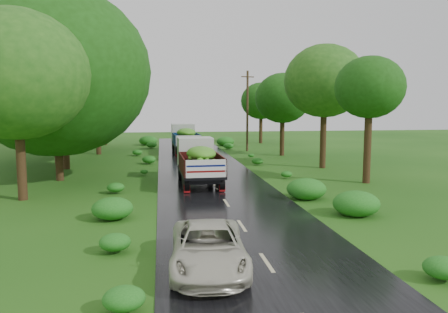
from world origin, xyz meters
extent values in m
plane|color=#1A4C10|center=(0.00, 0.00, 0.00)|extent=(120.00, 120.00, 0.00)
cube|color=black|center=(0.00, 5.00, 0.01)|extent=(6.50, 80.00, 0.02)
cube|color=#BFB78C|center=(0.00, -4.00, 0.02)|extent=(0.12, 1.60, 0.00)
cube|color=#BFB78C|center=(0.00, 0.00, 0.02)|extent=(0.12, 1.60, 0.00)
cube|color=#BFB78C|center=(0.00, 4.00, 0.02)|extent=(0.12, 1.60, 0.00)
cube|color=#BFB78C|center=(0.00, 8.00, 0.02)|extent=(0.12, 1.60, 0.00)
cube|color=#BFB78C|center=(0.00, 12.00, 0.02)|extent=(0.12, 1.60, 0.00)
cube|color=#BFB78C|center=(0.00, 16.00, 0.02)|extent=(0.12, 1.60, 0.00)
cube|color=#BFB78C|center=(0.00, 20.00, 0.02)|extent=(0.12, 1.60, 0.00)
cube|color=#BFB78C|center=(0.00, 24.00, 0.02)|extent=(0.12, 1.60, 0.00)
cube|color=#BFB78C|center=(0.00, 28.00, 0.02)|extent=(0.12, 1.60, 0.00)
cube|color=#BFB78C|center=(0.00, 32.00, 0.02)|extent=(0.12, 1.60, 0.00)
cube|color=#BFB78C|center=(0.00, 36.00, 0.02)|extent=(0.12, 1.60, 0.00)
cube|color=#BFB78C|center=(0.00, 40.00, 0.02)|extent=(0.12, 1.60, 0.00)
cube|color=black|center=(-0.85, 9.09, 0.63)|extent=(1.83, 5.52, 0.27)
cylinder|color=black|center=(-1.84, 11.06, 0.49)|extent=(0.30, 0.98, 0.97)
cylinder|color=black|center=(0.04, 11.11, 0.49)|extent=(0.30, 0.98, 0.97)
cylinder|color=black|center=(-1.76, 7.82, 0.49)|extent=(0.30, 0.98, 0.97)
cylinder|color=black|center=(0.13, 7.87, 0.49)|extent=(0.30, 0.98, 0.97)
cylinder|color=black|center=(-1.73, 6.83, 0.49)|extent=(0.30, 0.98, 0.97)
cylinder|color=black|center=(0.16, 6.88, 0.49)|extent=(0.30, 0.98, 0.97)
cube|color=maroon|center=(-1.72, 6.50, 0.27)|extent=(0.33, 0.05, 0.44)
cube|color=maroon|center=(0.17, 6.55, 0.27)|extent=(0.33, 0.05, 0.44)
cube|color=silver|center=(-0.91, 11.28, 1.69)|extent=(2.20, 1.91, 1.85)
cube|color=black|center=(-0.82, 8.07, 0.85)|extent=(2.35, 4.24, 0.16)
cube|color=#420B0D|center=(-1.90, 8.04, 1.39)|extent=(0.19, 4.18, 0.92)
cube|color=#420B0D|center=(0.26, 8.10, 1.39)|extent=(0.19, 4.18, 0.92)
cube|color=#420B0D|center=(-0.87, 10.12, 1.39)|extent=(2.24, 0.14, 0.92)
cube|color=silver|center=(-0.76, 6.02, 1.39)|extent=(2.24, 0.14, 0.92)
ellipsoid|color=#3A8818|center=(-0.82, 8.07, 1.97)|extent=(1.97, 3.56, 0.97)
cube|color=black|center=(-0.69, 26.27, 0.66)|extent=(1.99, 5.80, 0.28)
cylinder|color=black|center=(-1.77, 28.31, 0.51)|extent=(0.33, 1.03, 1.02)
cylinder|color=black|center=(0.21, 28.40, 0.51)|extent=(0.33, 1.03, 1.02)
cylinder|color=black|center=(-1.63, 24.93, 0.51)|extent=(0.33, 1.03, 1.02)
cylinder|color=black|center=(0.35, 25.01, 0.51)|extent=(0.33, 1.03, 1.02)
cylinder|color=black|center=(-1.58, 23.89, 0.51)|extent=(0.33, 1.03, 1.02)
cylinder|color=black|center=(0.39, 23.97, 0.51)|extent=(0.33, 1.03, 1.02)
cube|color=maroon|center=(-1.57, 23.54, 0.28)|extent=(0.35, 0.06, 0.46)
cube|color=maroon|center=(0.40, 23.63, 0.28)|extent=(0.35, 0.06, 0.46)
cube|color=silver|center=(-0.79, 28.56, 1.77)|extent=(2.32, 2.02, 1.93)
cube|color=black|center=(-0.65, 25.21, 0.89)|extent=(2.52, 4.47, 0.16)
cube|color=navy|center=(-1.78, 25.16, 1.45)|extent=(0.26, 4.37, 0.97)
cube|color=navy|center=(0.48, 25.25, 1.45)|extent=(0.26, 4.37, 0.97)
cube|color=navy|center=(-0.74, 27.35, 1.45)|extent=(2.34, 0.18, 0.97)
cube|color=silver|center=(-0.56, 23.06, 1.45)|extent=(2.34, 0.18, 0.97)
ellipsoid|color=#3A8818|center=(-0.65, 25.21, 2.06)|extent=(2.12, 3.75, 1.02)
imported|color=beige|center=(-1.76, -4.25, 0.65)|extent=(2.37, 4.64, 1.25)
cylinder|color=#382616|center=(5.61, 27.07, 4.02)|extent=(0.28, 0.28, 8.04)
cube|color=#382616|center=(5.61, 27.07, 7.44)|extent=(1.37, 0.54, 0.10)
cylinder|color=black|center=(-9.81, 6.20, 3.46)|extent=(0.45, 0.45, 6.92)
ellipsoid|color=#17460D|center=(-9.81, 6.20, 6.09)|extent=(3.73, 3.73, 3.36)
cylinder|color=black|center=(-9.27, 11.79, 3.78)|extent=(0.46, 0.46, 7.57)
ellipsoid|color=#17460D|center=(-9.27, 11.79, 6.66)|extent=(4.78, 4.78, 4.30)
cylinder|color=black|center=(-9.89, 16.83, 3.84)|extent=(0.46, 0.46, 7.67)
ellipsoid|color=#17460D|center=(-9.89, 16.83, 6.75)|extent=(4.01, 4.01, 3.61)
cylinder|color=black|center=(-11.18, 19.93, 4.46)|extent=(0.49, 0.49, 8.92)
ellipsoid|color=#17460D|center=(-11.18, 19.93, 7.85)|extent=(4.95, 4.95, 4.45)
cylinder|color=black|center=(-8.89, 26.32, 3.85)|extent=(0.46, 0.46, 7.70)
ellipsoid|color=#17460D|center=(-8.89, 26.32, 6.78)|extent=(3.64, 3.64, 3.27)
cylinder|color=black|center=(-10.90, 31.48, 4.46)|extent=(0.49, 0.49, 8.93)
ellipsoid|color=#17460D|center=(-10.90, 31.48, 7.86)|extent=(5.02, 5.02, 4.52)
cylinder|color=black|center=(-9.50, 36.27, 3.87)|extent=(0.47, 0.47, 7.74)
ellipsoid|color=#17460D|center=(-9.50, 36.27, 6.81)|extent=(3.68, 3.68, 3.31)
cylinder|color=black|center=(9.12, 8.19, 3.23)|extent=(0.44, 0.44, 6.46)
ellipsoid|color=#1F5515|center=(9.12, 8.19, 5.68)|extent=(2.85, 2.85, 2.57)
cylinder|color=black|center=(8.84, 14.63, 3.63)|extent=(0.45, 0.45, 7.26)
ellipsoid|color=#1F5515|center=(8.84, 14.63, 6.39)|extent=(3.44, 3.44, 3.09)
cylinder|color=black|center=(8.06, 22.87, 3.00)|extent=(0.42, 0.42, 6.01)
ellipsoid|color=#1F5515|center=(8.06, 22.87, 5.28)|extent=(3.19, 3.19, 2.87)
cylinder|color=black|center=(9.10, 36.04, 2.93)|extent=(0.42, 0.42, 5.86)
ellipsoid|color=#1F5515|center=(9.10, 36.04, 5.15)|extent=(3.15, 3.15, 2.83)
camera|label=1|loc=(-3.04, -16.11, 4.64)|focal=35.00mm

